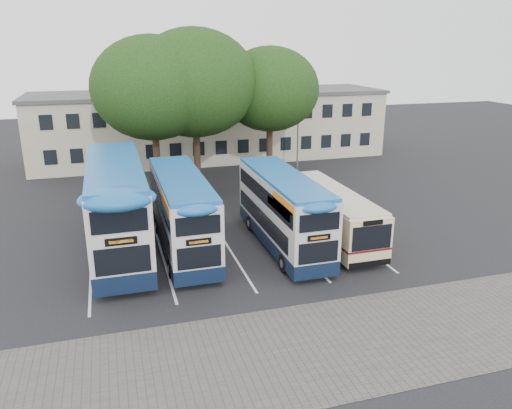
{
  "coord_description": "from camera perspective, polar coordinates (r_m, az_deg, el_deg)",
  "views": [
    {
      "loc": [
        -9.36,
        -19.19,
        10.42
      ],
      "look_at": [
        -2.17,
        5.0,
        2.23
      ],
      "focal_mm": 35.0,
      "sensor_mm": 36.0,
      "label": 1
    }
  ],
  "objects": [
    {
      "name": "paving_strip",
      "position": [
        19.08,
        9.43,
        -15.39
      ],
      "size": [
        40.0,
        6.0,
        0.01
      ],
      "primitive_type": "cube",
      "color": "#595654",
      "rests_on": "ground"
    },
    {
      "name": "depot_building",
      "position": [
        47.67,
        -5.11,
        9.14
      ],
      "size": [
        32.4,
        8.4,
        6.2
      ],
      "color": "#B0A78E",
      "rests_on": "ground"
    },
    {
      "name": "bus_dd_right",
      "position": [
        26.3,
        3.09,
        -0.34
      ],
      "size": [
        2.29,
        9.44,
        3.93
      ],
      "color": "#0D1A33",
      "rests_on": "ground"
    },
    {
      "name": "lamp_post",
      "position": [
        42.4,
        4.9,
        10.68
      ],
      "size": [
        0.25,
        1.05,
        9.06
      ],
      "color": "gray",
      "rests_on": "ground"
    },
    {
      "name": "ground",
      "position": [
        23.76,
        8.57,
        -8.26
      ],
      "size": [
        120.0,
        120.0,
        0.0
      ],
      "primitive_type": "plane",
      "color": "black",
      "rests_on": "ground"
    },
    {
      "name": "tree_left",
      "position": [
        36.4,
        -11.74,
        12.89
      ],
      "size": [
        8.52,
        8.52,
        11.05
      ],
      "color": "black",
      "rests_on": "ground"
    },
    {
      "name": "bus_single",
      "position": [
        27.95,
        8.42,
        -0.71
      ],
      "size": [
        2.35,
        9.23,
        2.75
      ],
      "color": "beige",
      "rests_on": "ground"
    },
    {
      "name": "bus_dd_left",
      "position": [
        26.49,
        -15.59,
        0.13
      ],
      "size": [
        2.75,
        11.34,
        4.73
      ],
      "color": "#0D1A33",
      "rests_on": "ground"
    },
    {
      "name": "tree_mid",
      "position": [
        37.3,
        -7.05,
        13.61
      ],
      "size": [
        9.17,
        9.17,
        11.57
      ],
      "color": "black",
      "rests_on": "ground"
    },
    {
      "name": "bus_dd_mid",
      "position": [
        26.06,
        -8.47,
        -0.57
      ],
      "size": [
        2.35,
        9.68,
        4.03
      ],
      "color": "#0D1A33",
      "rests_on": "ground"
    },
    {
      "name": "bay_lines",
      "position": [
        26.93,
        -3.24,
        -4.81
      ],
      "size": [
        14.12,
        11.0,
        0.01
      ],
      "color": "silver",
      "rests_on": "ground"
    },
    {
      "name": "tree_right",
      "position": [
        39.44,
        1.6,
        13.03
      ],
      "size": [
        7.62,
        7.62,
        10.27
      ],
      "color": "black",
      "rests_on": "ground"
    }
  ]
}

